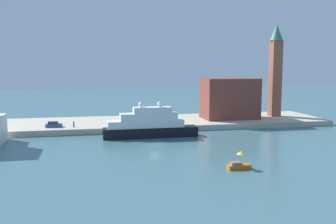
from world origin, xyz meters
The scene contains 9 objects.
ground centered at (0.00, 0.00, 0.00)m, with size 400.00×400.00×0.00m, color #3D6670.
quay_dock centered at (0.00, 27.82, 0.74)m, with size 110.00×23.65×1.49m, color #B7AD99.
large_yacht centered at (0.44, 9.86, 2.93)m, with size 22.98×4.02×11.24m.
small_motorboat centered at (10.72, -21.74, 0.93)m, with size 3.88×1.68×3.09m.
harbor_building centered at (27.57, 26.99, 7.49)m, with size 15.88×10.08×12.01m, color brown.
bell_tower centered at (43.03, 28.70, 16.87)m, with size 4.06×4.06×28.27m.
parked_car centered at (-22.76, 20.76, 2.13)m, with size 4.18×1.73×1.49m.
person_figure centered at (-17.69, 19.44, 2.26)m, with size 0.36×0.36×1.66m.
mooring_bollard centered at (-3.52, 17.04, 1.93)m, with size 0.50×0.50×0.88m, color black.
Camera 1 is at (-14.28, -81.92, 17.74)m, focal length 41.39 mm.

